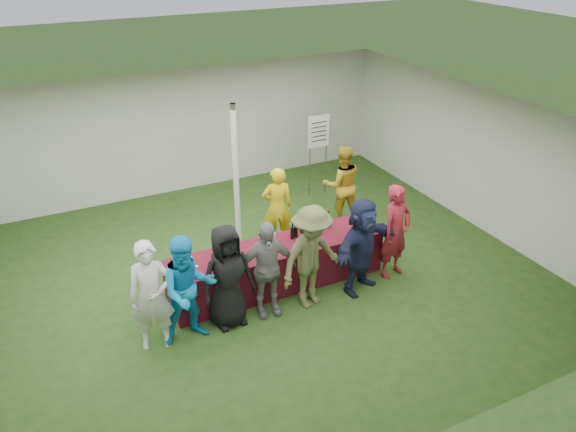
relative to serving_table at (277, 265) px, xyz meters
name	(u,v)px	position (x,y,z in m)	size (l,w,h in m)	color
ground	(238,282)	(-0.56, 0.36, -0.38)	(60.00, 60.00, 0.00)	#284719
tent	(236,177)	(-0.06, 1.56, 0.98)	(10.00, 10.00, 10.00)	white
serving_table	(277,265)	(0.00, 0.00, 0.00)	(3.60, 0.80, 0.75)	maroon
wine_bottles	(310,226)	(0.68, 0.15, 0.50)	(0.79, 0.14, 0.32)	black
wine_glasses	(231,261)	(-0.89, -0.26, 0.49)	(1.21, 0.11, 0.16)	silver
water_bottle	(273,238)	(-0.02, 0.08, 0.48)	(0.07, 0.07, 0.23)	silver
bar_towel	(360,222)	(1.63, 0.05, 0.39)	(0.25, 0.18, 0.03)	white
dump_bucket	(364,227)	(1.53, -0.22, 0.46)	(0.24, 0.24, 0.18)	slate
wine_list_sign	(318,137)	(2.32, 2.82, 0.94)	(0.50, 0.03, 1.80)	slate
staff_pourer	(277,207)	(0.59, 1.23, 0.40)	(0.56, 0.37, 1.54)	yellow
staff_back	(342,184)	(2.13, 1.50, 0.42)	(0.78, 0.60, 1.60)	gold
customer_0	(151,296)	(-2.18, -0.59, 0.47)	(0.61, 0.40, 1.68)	silver
customer_1	(188,290)	(-1.68, -0.67, 0.46)	(0.82, 0.64, 1.68)	#128CCF
customer_2	(227,276)	(-1.07, -0.57, 0.45)	(0.80, 0.52, 1.64)	black
customer_3	(266,269)	(-0.46, -0.61, 0.42)	(0.93, 0.39, 1.58)	gray
customer_4	(311,257)	(0.25, -0.70, 0.48)	(1.11, 0.64, 1.71)	brown
customer_5	(362,246)	(1.17, -0.70, 0.44)	(1.51, 0.48, 1.63)	#1C2344
customer_6	(396,232)	(1.91, -0.58, 0.46)	(0.61, 0.40, 1.66)	maroon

